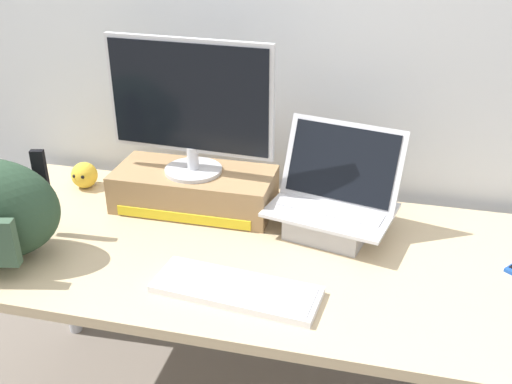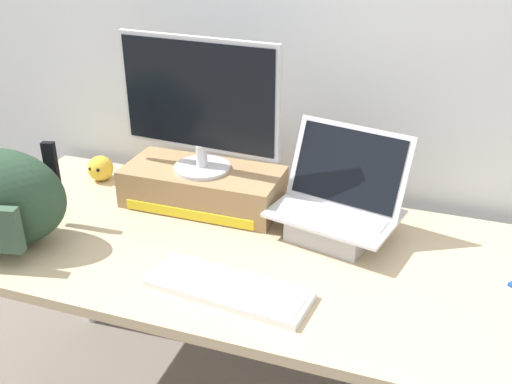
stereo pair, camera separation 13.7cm
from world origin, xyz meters
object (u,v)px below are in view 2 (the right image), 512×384
Objects in this scene: plush_toy at (101,168)px; desktop_monitor at (199,103)px; toner_box_yellow at (203,187)px; open_laptop at (336,214)px; external_keyboard at (227,288)px; messenger_backpack at (0,198)px.

desktop_monitor is at bearing -6.75° from plush_toy.
open_laptop is (0.44, -0.05, 0.01)m from toner_box_yellow.
desktop_monitor reaches higher than open_laptop.
plush_toy is at bearing 176.88° from desktop_monitor.
desktop_monitor is 0.51m from plush_toy.
external_keyboard is (0.24, -0.41, -0.33)m from desktop_monitor.
open_laptop is 0.92× the size of external_keyboard.
open_laptop reaches higher than toner_box_yellow.
messenger_backpack reaches higher than toner_box_yellow.
open_laptop is at bearing -6.42° from plush_toy.
desktop_monitor reaches higher than messenger_backpack.
toner_box_yellow reaches higher than external_keyboard.
external_keyboard is at bearing -13.63° from messenger_backpack.
messenger_backpack is (-0.43, -0.40, -0.20)m from desktop_monitor.
toner_box_yellow is 1.23× the size of messenger_backpack.
toner_box_yellow is at bearing 30.18° from messenger_backpack.
plush_toy is (-0.65, 0.46, 0.03)m from external_keyboard.
plush_toy is at bearing -173.58° from open_laptop.
plush_toy is (0.02, 0.44, -0.10)m from messenger_backpack.
messenger_backpack reaches higher than plush_toy.
open_laptop is 0.41m from external_keyboard.
desktop_monitor is at bearing 30.11° from messenger_backpack.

